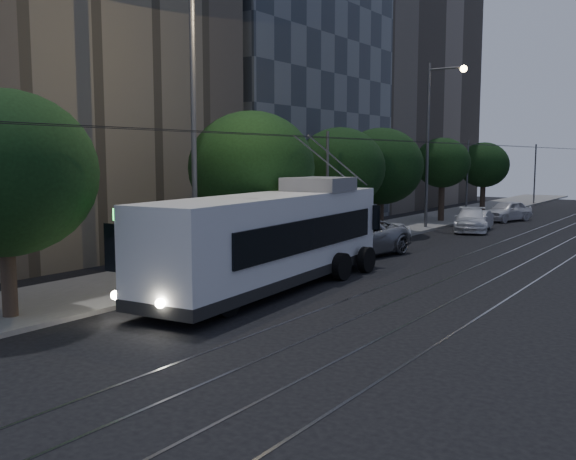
# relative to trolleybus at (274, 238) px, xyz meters

# --- Properties ---
(ground) EXTENTS (120.00, 120.00, 0.00)m
(ground) POSITION_rel_trolleybus_xyz_m (2.90, -2.28, -1.83)
(ground) COLOR black
(ground) RESTS_ON ground
(sidewalk) EXTENTS (5.00, 90.00, 0.15)m
(sidewalk) POSITION_rel_trolleybus_xyz_m (-4.60, 17.72, -1.76)
(sidewalk) COLOR slate
(sidewalk) RESTS_ON ground
(tram_rails) EXTENTS (4.52, 90.00, 0.02)m
(tram_rails) POSITION_rel_trolleybus_xyz_m (5.40, 17.72, -1.82)
(tram_rails) COLOR gray
(tram_rails) RESTS_ON ground
(overhead_wires) EXTENTS (2.23, 90.00, 6.00)m
(overhead_wires) POSITION_rel_trolleybus_xyz_m (-2.07, 17.72, 1.64)
(overhead_wires) COLOR black
(overhead_wires) RESTS_ON ground
(building_glass_mid) EXTENTS (14.40, 18.40, 26.80)m
(building_glass_mid) POSITION_rel_trolleybus_xyz_m (-16.10, 19.72, 11.59)
(building_glass_mid) COLOR #363C44
(building_glass_mid) RESTS_ON ground
(building_tan_far) EXTENTS (14.40, 22.40, 34.80)m
(building_tan_far) POSITION_rel_trolleybus_xyz_m (-16.10, 39.72, 15.59)
(building_tan_far) COLOR gray
(building_tan_far) RESTS_ON ground
(trolleybus) EXTENTS (3.95, 13.38, 5.63)m
(trolleybus) POSITION_rel_trolleybus_xyz_m (0.00, 0.00, 0.00)
(trolleybus) COLOR white
(trolleybus) RESTS_ON ground
(pickup_silver) EXTENTS (4.05, 7.00, 1.83)m
(pickup_silver) POSITION_rel_trolleybus_xyz_m (-1.27, 7.97, -0.92)
(pickup_silver) COLOR #93959A
(pickup_silver) RESTS_ON ground
(car_white_a) EXTENTS (1.96, 3.90, 1.27)m
(car_white_a) POSITION_rel_trolleybus_xyz_m (-1.37, 12.62, -1.20)
(car_white_a) COLOR white
(car_white_a) RESTS_ON ground
(car_white_b) EXTENTS (3.43, 5.40, 1.46)m
(car_white_b) POSITION_rel_trolleybus_xyz_m (0.02, 21.72, -1.10)
(car_white_b) COLOR silver
(car_white_b) RESTS_ON ground
(car_white_c) EXTENTS (1.76, 4.07, 1.30)m
(car_white_c) POSITION_rel_trolleybus_xyz_m (0.20, 22.22, -1.18)
(car_white_c) COLOR #AFAFB3
(car_white_c) RESTS_ON ground
(car_white_d) EXTENTS (3.13, 4.88, 1.55)m
(car_white_d) POSITION_rel_trolleybus_xyz_m (0.05, 29.59, -1.06)
(car_white_d) COLOR silver
(car_white_d) RESTS_ON ground
(tree_0) EXTENTS (5.34, 5.34, 6.73)m
(tree_0) POSITION_rel_trolleybus_xyz_m (-3.60, -8.28, 2.49)
(tree_0) COLOR black
(tree_0) RESTS_ON ground
(tree_1) EXTENTS (5.50, 5.50, 6.77)m
(tree_1) POSITION_rel_trolleybus_xyz_m (-3.60, 3.32, 2.46)
(tree_1) COLOR black
(tree_1) RESTS_ON ground
(tree_2) EXTENTS (4.95, 4.95, 6.38)m
(tree_2) POSITION_rel_trolleybus_xyz_m (-4.00, 11.72, 2.31)
(tree_2) COLOR black
(tree_2) RESTS_ON ground
(tree_3) EXTENTS (5.21, 5.21, 6.55)m
(tree_3) POSITION_rel_trolleybus_xyz_m (-4.10, 16.91, 2.36)
(tree_3) COLOR black
(tree_3) RESTS_ON ground
(tree_4) EXTENTS (4.00, 4.00, 6.15)m
(tree_4) POSITION_rel_trolleybus_xyz_m (-3.60, 25.81, 2.49)
(tree_4) COLOR black
(tree_4) RESTS_ON ground
(tree_5) EXTENTS (4.20, 4.20, 5.98)m
(tree_5) POSITION_rel_trolleybus_xyz_m (-3.60, 35.28, 2.24)
(tree_5) COLOR black
(tree_5) RESTS_ON ground
(streetlamp_near) EXTENTS (2.65, 0.44, 11.09)m
(streetlamp_near) POSITION_rel_trolleybus_xyz_m (-2.47, -1.07, 4.78)
(streetlamp_near) COLOR #57575A
(streetlamp_near) RESTS_ON ground
(streetlamp_far) EXTENTS (2.59, 0.44, 10.81)m
(streetlamp_far) POSITION_rel_trolleybus_xyz_m (-2.48, 21.26, 4.63)
(streetlamp_far) COLOR #57575A
(streetlamp_far) RESTS_ON ground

